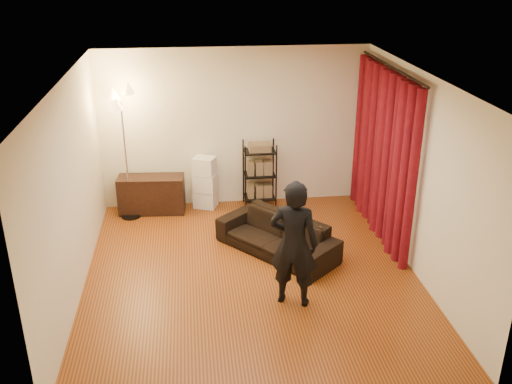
{
  "coord_description": "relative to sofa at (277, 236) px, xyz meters",
  "views": [
    {
      "loc": [
        -0.74,
        -6.74,
        4.13
      ],
      "look_at": [
        0.1,
        0.3,
        1.1
      ],
      "focal_mm": 40.0,
      "sensor_mm": 36.0,
      "label": 1
    }
  ],
  "objects": [
    {
      "name": "floor",
      "position": [
        -0.44,
        -0.58,
        -0.27
      ],
      "size": [
        5.0,
        5.0,
        0.0
      ],
      "primitive_type": "plane",
      "color": "#914E17",
      "rests_on": "ground"
    },
    {
      "name": "wall_front",
      "position": [
        -0.44,
        -3.08,
        1.08
      ],
      "size": [
        5.0,
        0.0,
        5.0
      ],
      "primitive_type": "plane",
      "rotation": [
        -1.57,
        0.0,
        0.0
      ],
      "color": "white",
      "rests_on": "ground"
    },
    {
      "name": "wire_shelf",
      "position": [
        -0.04,
        1.7,
        0.3
      ],
      "size": [
        0.53,
        0.38,
        1.15
      ],
      "primitive_type": null,
      "rotation": [
        0.0,
        0.0,
        0.02
      ],
      "color": "black",
      "rests_on": "ground"
    },
    {
      "name": "wall_back",
      "position": [
        -0.44,
        1.92,
        1.08
      ],
      "size": [
        5.0,
        0.0,
        5.0
      ],
      "primitive_type": "plane",
      "rotation": [
        1.57,
        0.0,
        0.0
      ],
      "color": "white",
      "rests_on": "ground"
    },
    {
      "name": "wall_left",
      "position": [
        -2.69,
        -0.58,
        1.08
      ],
      "size": [
        0.0,
        5.0,
        5.0
      ],
      "primitive_type": "plane",
      "rotation": [
        1.57,
        0.0,
        1.57
      ],
      "color": "white",
      "rests_on": "ground"
    },
    {
      "name": "storage_boxes",
      "position": [
        -0.98,
        1.73,
        0.19
      ],
      "size": [
        0.45,
        0.41,
        0.92
      ],
      "primitive_type": null,
      "rotation": [
        0.0,
        0.0,
        -0.39
      ],
      "color": "white",
      "rests_on": "ground"
    },
    {
      "name": "curtain",
      "position": [
        1.69,
        0.55,
        1.0
      ],
      "size": [
        0.22,
        2.65,
        2.55
      ],
      "primitive_type": null,
      "color": "maroon",
      "rests_on": "ground"
    },
    {
      "name": "floor_lamp",
      "position": [
        -2.24,
        1.49,
        0.82
      ],
      "size": [
        0.48,
        0.48,
        2.19
      ],
      "primitive_type": null,
      "rotation": [
        0.0,
        0.0,
        -0.24
      ],
      "color": "silver",
      "rests_on": "ground"
    },
    {
      "name": "person",
      "position": [
        -0.0,
        -1.29,
        0.56
      ],
      "size": [
        0.71,
        0.59,
        1.65
      ],
      "primitive_type": "imported",
      "rotation": [
        0.0,
        0.0,
        2.78
      ],
      "color": "black",
      "rests_on": "ground"
    },
    {
      "name": "curtain_rod",
      "position": [
        1.71,
        0.55,
        2.31
      ],
      "size": [
        0.04,
        2.65,
        0.04
      ],
      "primitive_type": "cylinder",
      "rotation": [
        1.57,
        0.0,
        0.0
      ],
      "color": "black",
      "rests_on": "wall_right"
    },
    {
      "name": "ceiling",
      "position": [
        -0.44,
        -0.58,
        2.43
      ],
      "size": [
        5.0,
        5.0,
        0.0
      ],
      "primitive_type": "plane",
      "rotation": [
        3.14,
        0.0,
        0.0
      ],
      "color": "white",
      "rests_on": "ground"
    },
    {
      "name": "wall_right",
      "position": [
        1.81,
        -0.58,
        1.08
      ],
      "size": [
        0.0,
        5.0,
        5.0
      ],
      "primitive_type": "plane",
      "rotation": [
        1.57,
        0.0,
        -1.57
      ],
      "color": "white",
      "rests_on": "ground"
    },
    {
      "name": "media_cabinet",
      "position": [
        -1.89,
        1.65,
        0.05
      ],
      "size": [
        1.12,
        0.49,
        0.64
      ],
      "primitive_type": "cube",
      "rotation": [
        0.0,
        0.0,
        -0.08
      ],
      "color": "black",
      "rests_on": "ground"
    },
    {
      "name": "sofa",
      "position": [
        0.0,
        0.0,
        0.0
      ],
      "size": [
        1.76,
        1.88,
        0.54
      ],
      "primitive_type": "imported",
      "rotation": [
        0.0,
        0.0,
        -0.86
      ],
      "color": "black",
      "rests_on": "ground"
    }
  ]
}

